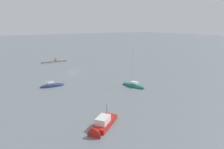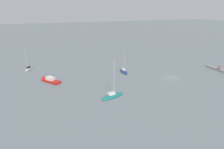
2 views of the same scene
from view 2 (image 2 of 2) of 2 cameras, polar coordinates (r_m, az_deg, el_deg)
The scene contains 9 objects.
ground_plane at distance 65.18m, azimuth 17.20°, elevation -0.83°, with size 500.00×500.00×0.00m, color slate.
seawall_pier at distance 78.97m, azimuth 29.05°, elevation 1.29°, with size 9.76×1.53×0.65m.
person_seated_brown_left at distance 78.38m, azimuth 29.28°, elevation 1.58°, with size 0.48×0.66×0.73m.
umbrella_open_red at distance 78.25m, azimuth 29.43°, elevation 2.18°, with size 1.24×1.24×1.27m.
sailboat_navy_mid at distance 67.27m, azimuth 3.47°, elevation 0.92°, with size 6.02×2.11×7.24m.
sailboat_teal_far at distance 48.79m, azimuth 0.12°, elevation -6.42°, with size 3.49×6.80×9.84m.
sailboat_grey_outer at distance 76.26m, azimuth -23.64°, elevation 1.51°, with size 5.79×3.46×7.90m.
motorboat_red_near at distance 61.59m, azimuth -18.07°, elevation -1.71°, with size 6.60×5.72×3.78m.
mooring_buoy_mid at distance 83.35m, azimuth 3.30°, elevation 4.44°, with size 0.58×0.58×0.58m.
Camera 2 is at (-47.68, 38.85, 21.59)m, focal length 30.69 mm.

